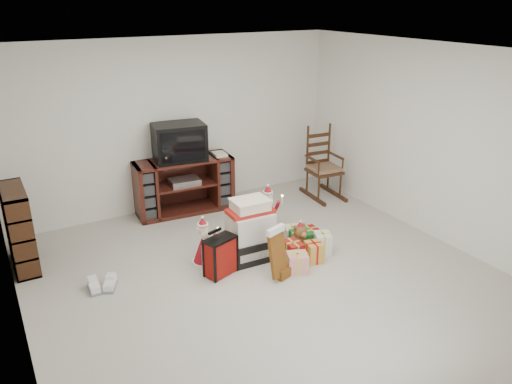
% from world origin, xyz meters
% --- Properties ---
extents(room, '(5.01, 5.01, 2.51)m').
position_xyz_m(room, '(0.00, 0.00, 1.25)').
color(room, '#B7B4A8').
rests_on(room, ground).
extents(tv_stand, '(1.45, 0.62, 0.81)m').
position_xyz_m(tv_stand, '(-0.05, 2.22, 0.41)').
color(tv_stand, '#411912').
rests_on(tv_stand, floor).
extents(bookshelf, '(0.27, 0.80, 0.98)m').
position_xyz_m(bookshelf, '(-2.34, 1.65, 0.47)').
color(bookshelf, '#3D2010').
rests_on(bookshelf, floor).
extents(rocking_chair, '(0.54, 0.82, 1.18)m').
position_xyz_m(rocking_chair, '(2.09, 1.72, 0.40)').
color(rocking_chair, '#3D2010').
rests_on(rocking_chair, floor).
extents(gift_pile, '(0.62, 0.46, 0.76)m').
position_xyz_m(gift_pile, '(0.09, 0.47, 0.33)').
color(gift_pile, black).
rests_on(gift_pile, floor).
extents(red_suitcase, '(0.40, 0.29, 0.54)m').
position_xyz_m(red_suitcase, '(-0.39, 0.30, 0.24)').
color(red_suitcase, maroon).
rests_on(red_suitcase, floor).
extents(stocking, '(0.33, 0.22, 0.65)m').
position_xyz_m(stocking, '(0.12, -0.10, 0.32)').
color(stocking, '#0B690B').
rests_on(stocking, floor).
extents(teddy_bear, '(0.25, 0.22, 0.37)m').
position_xyz_m(teddy_bear, '(0.71, 0.32, 0.16)').
color(teddy_bear, brown).
rests_on(teddy_bear, floor).
extents(santa_figurine, '(0.32, 0.30, 0.65)m').
position_xyz_m(santa_figurine, '(0.69, 1.06, 0.25)').
color(santa_figurine, maroon).
rests_on(santa_figurine, floor).
extents(mrs_claus_figurine, '(0.30, 0.28, 0.61)m').
position_xyz_m(mrs_claus_figurine, '(-0.46, 0.63, 0.23)').
color(mrs_claus_figurine, maroon).
rests_on(mrs_claus_figurine, floor).
extents(sneaker_pair, '(0.34, 0.29, 0.09)m').
position_xyz_m(sneaker_pair, '(-1.67, 0.67, 0.05)').
color(sneaker_pair, white).
rests_on(sneaker_pair, floor).
extents(gift_cluster, '(0.67, 0.98, 0.23)m').
position_xyz_m(gift_cluster, '(0.72, 0.25, 0.11)').
color(gift_cluster, '#A91A13').
rests_on(gift_cluster, floor).
extents(crt_television, '(0.78, 0.62, 0.53)m').
position_xyz_m(crt_television, '(-0.09, 2.22, 1.07)').
color(crt_television, black).
rests_on(crt_television, tv_stand).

